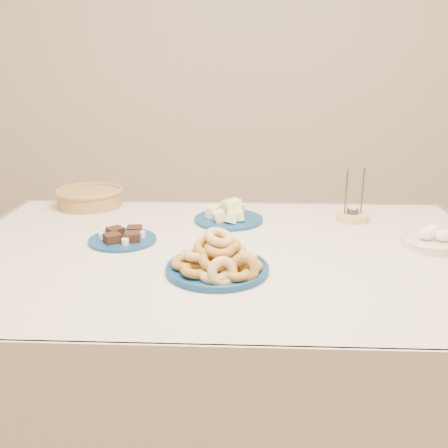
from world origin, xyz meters
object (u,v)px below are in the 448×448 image
at_px(brownie_plate, 123,238).
at_px(candle_holder, 352,216).
at_px(wicker_basket, 89,197).
at_px(donut_platter, 218,261).
at_px(dining_table, 225,281).
at_px(egg_bowl, 433,240).
at_px(melon_plate, 228,215).

bearing_deg(brownie_plate, candle_holder, 18.36).
bearing_deg(wicker_basket, brownie_plate, -60.67).
distance_m(donut_platter, wicker_basket, 0.86).
distance_m(donut_platter, brownie_plate, 0.40).
height_order(dining_table, wicker_basket, wicker_basket).
bearing_deg(egg_bowl, donut_platter, -160.80).
height_order(donut_platter, brownie_plate, donut_platter).
xyz_separation_m(donut_platter, melon_plate, (0.01, 0.47, -0.01)).
height_order(donut_platter, wicker_basket, donut_platter).
bearing_deg(melon_plate, brownie_plate, -144.76).
distance_m(dining_table, candle_holder, 0.57).
relative_size(donut_platter, wicker_basket, 1.06).
height_order(melon_plate, egg_bowl, melon_plate).
bearing_deg(wicker_basket, egg_bowl, -19.16).
xyz_separation_m(dining_table, donut_platter, (-0.01, -0.18, 0.14)).
bearing_deg(candle_holder, melon_plate, -176.74).
xyz_separation_m(dining_table, brownie_plate, (-0.33, 0.06, 0.12)).
height_order(dining_table, egg_bowl, egg_bowl).
bearing_deg(wicker_basket, melon_plate, -17.59).
distance_m(candle_holder, egg_bowl, 0.33).
distance_m(dining_table, egg_bowl, 0.67).
bearing_deg(brownie_plate, donut_platter, -36.64).
xyz_separation_m(candle_holder, egg_bowl, (0.20, -0.27, 0.00)).
xyz_separation_m(wicker_basket, candle_holder, (1.02, -0.15, -0.02)).
bearing_deg(dining_table, melon_plate, 89.69).
relative_size(dining_table, melon_plate, 5.36).
xyz_separation_m(dining_table, candle_holder, (0.46, 0.32, 0.12)).
bearing_deg(wicker_basket, candle_holder, -8.57).
relative_size(dining_table, wicker_basket, 4.98).
relative_size(melon_plate, brownie_plate, 1.13).
relative_size(wicker_basket, candle_holder, 1.78).
bearing_deg(melon_plate, candle_holder, 3.26).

